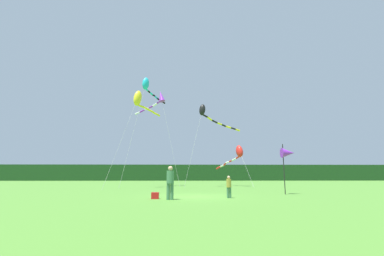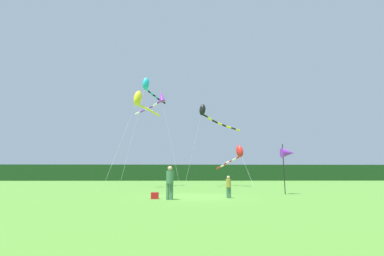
% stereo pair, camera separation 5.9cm
% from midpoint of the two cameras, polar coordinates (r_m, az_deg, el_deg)
% --- Properties ---
extents(ground_plane, '(120.00, 120.00, 0.00)m').
position_cam_midpoint_polar(ground_plane, '(17.27, 0.44, -14.31)').
color(ground_plane, '#4C842D').
extents(distant_treeline, '(108.00, 2.61, 3.55)m').
position_cam_midpoint_polar(distant_treeline, '(62.21, -0.99, -9.43)').
color(distant_treeline, '#193D19').
rests_on(distant_treeline, ground).
extents(person_adult, '(0.40, 0.40, 1.81)m').
position_cam_midpoint_polar(person_adult, '(15.05, -4.76, -11.08)').
color(person_adult, '#3F724C').
rests_on(person_adult, ground).
extents(person_child, '(0.28, 0.28, 1.27)m').
position_cam_midpoint_polar(person_child, '(16.23, 7.70, -11.99)').
color(person_child, '#3F724C').
rests_on(person_child, ground).
extents(cooler_box, '(0.42, 0.32, 0.36)m').
position_cam_midpoint_polar(cooler_box, '(15.73, -7.92, -14.00)').
color(cooler_box, red).
rests_on(cooler_box, ground).
extents(banner_flag_pole, '(0.90, 0.70, 3.48)m').
position_cam_midpoint_polar(banner_flag_pole, '(20.25, 19.54, -5.09)').
color(banner_flag_pole, black).
rests_on(banner_flag_pole, ground).
extents(kite_cyan, '(4.04, 6.29, 12.78)m').
position_cam_midpoint_polar(kite_cyan, '(32.77, -9.54, 8.83)').
color(kite_cyan, '#B2B2B2').
rests_on(kite_cyan, ground).
extents(kite_red, '(3.00, 8.84, 4.90)m').
position_cam_midpoint_polar(kite_red, '(32.60, 9.45, -5.39)').
color(kite_red, '#B2B2B2').
rests_on(kite_red, ground).
extents(kite_yellow, '(4.53, 5.85, 10.33)m').
position_cam_midpoint_polar(kite_yellow, '(29.47, -11.22, 5.89)').
color(kite_yellow, '#B2B2B2').
rests_on(kite_yellow, ground).
extents(kite_black, '(7.05, 5.37, 9.36)m').
position_cam_midpoint_polar(kite_black, '(31.23, 3.33, 2.97)').
color(kite_black, '#B2B2B2').
rests_on(kite_black, ground).
extents(kite_purple, '(6.20, 4.86, 11.69)m').
position_cam_midpoint_polar(kite_purple, '(34.07, -7.17, 6.14)').
color(kite_purple, '#B2B2B2').
rests_on(kite_purple, ground).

